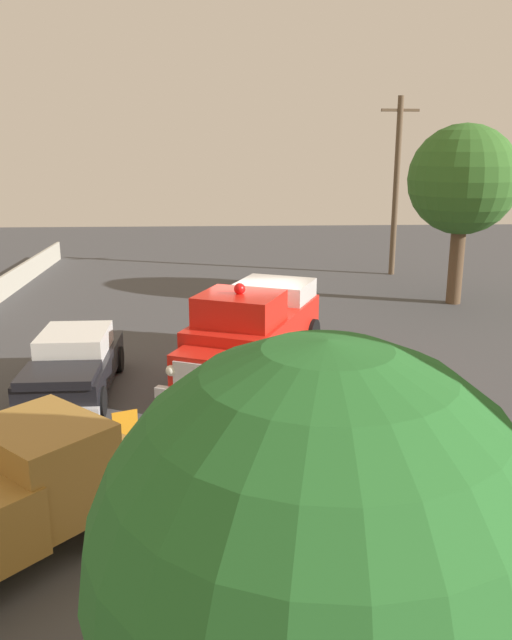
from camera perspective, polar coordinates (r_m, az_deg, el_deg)
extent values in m
plane|color=#424244|center=(17.91, 0.14, -3.73)|extent=(60.00, 60.00, 0.00)
cylinder|color=black|center=(15.30, 1.27, -5.07)|extent=(1.08, 0.70, 1.04)
cylinder|color=black|center=(16.02, -5.53, -4.19)|extent=(1.08, 0.70, 1.04)
cylinder|color=black|center=(18.48, 4.78, -1.49)|extent=(1.08, 0.70, 1.04)
cylinder|color=black|center=(19.08, -1.02, -0.89)|extent=(1.08, 0.70, 1.04)
cube|color=red|center=(17.02, 0.00, -1.06)|extent=(5.33, 3.84, 1.10)
cube|color=red|center=(14.55, -3.87, -4.53)|extent=(1.51, 1.97, 0.84)
cube|color=red|center=(15.74, -1.44, 0.97)|extent=(2.31, 2.41, 0.76)
cube|color=silver|center=(18.24, 1.67, 2.50)|extent=(2.33, 2.47, 0.60)
cube|color=silver|center=(14.16, -4.61, -5.11)|extent=(0.67, 1.37, 0.64)
cube|color=silver|center=(14.23, -4.74, -6.83)|extent=(1.06, 2.14, 0.24)
sphere|color=white|center=(13.84, -1.67, -5.20)|extent=(0.34, 0.34, 0.26)
sphere|color=white|center=(14.46, -7.44, -4.42)|extent=(0.34, 0.34, 0.26)
sphere|color=red|center=(15.62, -1.45, 2.75)|extent=(0.37, 0.37, 0.28)
cylinder|color=black|center=(14.81, -13.62, -6.98)|extent=(0.68, 0.27, 0.68)
cylinder|color=black|center=(15.19, -19.76, -6.91)|extent=(0.68, 0.27, 0.68)
cylinder|color=black|center=(17.50, -12.06, -3.38)|extent=(0.68, 0.27, 0.68)
cylinder|color=black|center=(17.81, -17.30, -3.41)|extent=(0.68, 0.27, 0.68)
cube|color=black|center=(16.21, -15.70, -4.10)|extent=(4.23, 1.86, 0.64)
cube|color=black|center=(14.76, -16.92, -4.65)|extent=(1.43, 1.66, 0.20)
cube|color=white|center=(16.31, -15.63, -1.90)|extent=(1.92, 1.59, 0.56)
cube|color=silver|center=(14.30, -17.38, -7.83)|extent=(0.19, 1.90, 0.20)
cylinder|color=black|center=(11.68, -17.54, -13.30)|extent=(0.78, 0.75, 0.80)
cylinder|color=black|center=(10.41, -12.04, -16.68)|extent=(0.78, 0.75, 0.80)
cube|color=olive|center=(10.37, -18.04, -12.18)|extent=(2.32, 2.34, 1.40)
cube|color=olive|center=(11.08, -12.98, -12.15)|extent=(1.82, 1.86, 0.64)
cylinder|color=#B7BABF|center=(12.99, -0.95, -10.39)|extent=(0.03, 0.03, 0.44)
cylinder|color=#B7BABF|center=(13.10, 0.94, -10.15)|extent=(0.03, 0.03, 0.44)
cylinder|color=#B7BABF|center=(12.61, -0.39, -11.23)|extent=(0.03, 0.03, 0.44)
cylinder|color=#B7BABF|center=(12.72, 1.55, -10.97)|extent=(0.03, 0.03, 0.44)
cube|color=beige|center=(12.75, 0.29, -9.73)|extent=(0.58, 0.58, 0.04)
cube|color=beige|center=(12.42, 0.62, -8.99)|extent=(0.15, 0.48, 0.56)
cube|color=#B7BABF|center=(12.62, -0.77, -9.19)|extent=(0.44, 0.14, 0.03)
cube|color=#B7BABF|center=(12.75, 1.33, -8.93)|extent=(0.44, 0.14, 0.03)
cylinder|color=#B7BABF|center=(14.28, -1.52, -7.91)|extent=(0.03, 0.03, 0.44)
cylinder|color=#B7BABF|center=(14.28, 0.27, -7.91)|extent=(0.03, 0.03, 0.44)
cylinder|color=#B7BABF|center=(13.88, -1.57, -8.63)|extent=(0.03, 0.03, 0.44)
cylinder|color=#B7BABF|center=(13.88, 0.27, -8.63)|extent=(0.03, 0.03, 0.44)
cube|color=beige|center=(13.99, -0.64, -7.38)|extent=(0.50, 0.50, 0.04)
cube|color=beige|center=(13.65, -0.66, -6.67)|extent=(0.06, 0.48, 0.56)
cube|color=#B7BABF|center=(13.93, -1.64, -6.75)|extent=(0.44, 0.06, 0.03)
cube|color=#B7BABF|center=(13.92, 0.35, -6.76)|extent=(0.44, 0.06, 0.03)
cylinder|color=#B7BABF|center=(13.14, -12.72, -10.47)|extent=(0.04, 0.04, 0.44)
cylinder|color=#B7BABF|center=(13.23, -10.84, -10.18)|extent=(0.04, 0.04, 0.44)
cylinder|color=#B7BABF|center=(12.76, -12.29, -11.27)|extent=(0.04, 0.04, 0.44)
cylinder|color=#B7BABF|center=(12.84, -10.34, -10.98)|extent=(0.04, 0.04, 0.44)
cube|color=orange|center=(12.89, -11.61, -9.78)|extent=(0.62, 0.62, 0.04)
cube|color=orange|center=(12.56, -11.42, -9.04)|extent=(0.22, 0.46, 0.56)
cube|color=#B7BABF|center=(12.78, -12.70, -9.27)|extent=(0.42, 0.20, 0.03)
cube|color=#B7BABF|center=(12.87, -10.59, -8.96)|extent=(0.42, 0.20, 0.03)
cylinder|color=#383842|center=(13.06, -0.50, -10.22)|extent=(0.16, 0.16, 0.45)
cylinder|color=#383842|center=(13.11, 0.35, -10.11)|extent=(0.16, 0.16, 0.45)
cube|color=#383842|center=(12.80, -0.30, -9.36)|extent=(0.46, 0.25, 0.13)
cube|color=#383842|center=(12.85, 0.57, -9.26)|extent=(0.46, 0.25, 0.13)
cube|color=gold|center=(12.52, 0.40, -8.43)|extent=(0.31, 0.44, 0.54)
sphere|color=brown|center=(12.40, 0.38, -6.83)|extent=(0.27, 0.27, 0.22)
sphere|color=#266529|center=(4.27, 5.73, -20.64)|extent=(2.89, 2.89, 2.89)
cylinder|color=brown|center=(25.23, 17.17, 4.95)|extent=(0.54, 0.54, 3.19)
sphere|color=#336625|center=(24.90, 17.72, 11.67)|extent=(3.92, 3.92, 3.92)
cylinder|color=brown|center=(29.98, 12.19, 11.27)|extent=(0.26, 0.26, 7.77)
cube|color=brown|center=(29.95, 12.56, 17.54)|extent=(0.30, 1.70, 0.12)
cube|color=#A8A393|center=(28.79, -20.02, 3.61)|extent=(13.40, 0.12, 0.90)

